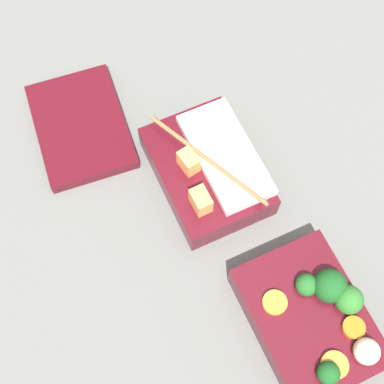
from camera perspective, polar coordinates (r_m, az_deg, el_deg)
The scene contains 4 objects.
ground_plane at distance 0.71m, azimuth 5.22°, elevation -5.51°, with size 3.00×3.00×0.00m, color slate.
bento_tray_vegetable at distance 0.67m, azimuth 12.71°, elevation -12.88°, with size 0.18×0.13×0.07m.
bento_tray_rice at distance 0.72m, azimuth 1.79°, elevation 2.44°, with size 0.18×0.13×0.07m.
bento_lid at distance 0.78m, azimuth -11.76°, elevation 6.88°, with size 0.17×0.12×0.02m, color #510F19.
Camera 1 is at (-0.18, 0.15, 0.67)m, focal length 50.00 mm.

